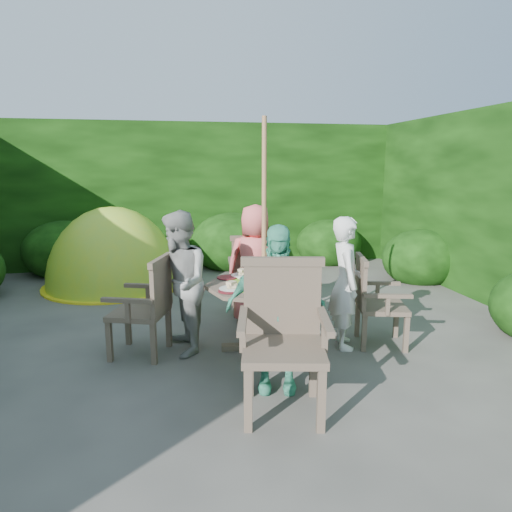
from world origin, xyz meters
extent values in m
plane|color=#494641|center=(0.00, 0.00, 0.00)|extent=(60.00, 60.00, 0.00)
cube|color=black|center=(0.00, 4.00, 1.25)|extent=(9.00, 1.00, 2.50)
cylinder|color=#473A2E|center=(0.40, -0.40, 0.31)|extent=(0.11, 0.11, 0.62)
cube|color=#473A2E|center=(0.40, -0.40, 0.03)|extent=(0.83, 0.16, 0.05)
cube|color=#473A2E|center=(0.40, -0.40, 0.03)|extent=(0.16, 0.83, 0.05)
cylinder|color=#473A2E|center=(0.40, -0.40, 0.64)|extent=(1.23, 1.23, 0.04)
cylinder|color=#6AB81F|center=(0.18, -0.55, 0.66)|extent=(0.26, 0.26, 0.00)
cylinder|color=#6AB81F|center=(0.58, -0.59, 0.66)|extent=(0.26, 0.26, 0.00)
cylinder|color=#6AB81F|center=(0.21, -0.22, 0.66)|extent=(0.26, 0.26, 0.00)
cylinder|color=#6AB81F|center=(0.61, -0.26, 0.66)|extent=(0.26, 0.26, 0.00)
cylinder|color=#6AB81F|center=(0.40, -0.40, 0.66)|extent=(0.26, 0.26, 0.00)
cylinder|color=white|center=(0.73, -0.25, 0.67)|extent=(0.23, 0.23, 0.01)
cylinder|color=white|center=(0.24, -0.07, 0.67)|extent=(0.23, 0.23, 0.01)
cylinder|color=white|center=(0.06, -0.56, 0.67)|extent=(0.23, 0.23, 0.01)
cylinder|color=white|center=(0.55, -0.74, 0.67)|extent=(0.23, 0.23, 0.01)
cylinder|color=red|center=(0.81, -0.44, 0.67)|extent=(0.20, 0.20, 0.01)
cylinder|color=red|center=(0.56, -0.02, 0.67)|extent=(0.20, 0.20, 0.01)
cylinder|color=red|center=(0.08, -0.13, 0.67)|extent=(0.20, 0.20, 0.01)
cylinder|color=red|center=(0.03, -0.62, 0.67)|extent=(0.20, 0.20, 0.01)
cylinder|color=red|center=(0.49, -0.81, 0.67)|extent=(0.20, 0.20, 0.01)
cylinder|color=#53A33F|center=(0.60, -0.38, 0.69)|extent=(0.16, 0.16, 0.05)
cylinder|color=#98673C|center=(0.40, -0.40, 1.10)|extent=(0.05, 0.05, 2.20)
cube|color=#473A2E|center=(1.57, -0.51, 0.39)|extent=(0.55, 0.57, 0.05)
cube|color=#473A2E|center=(1.72, -0.75, 0.19)|extent=(0.05, 0.05, 0.38)
cube|color=#473A2E|center=(1.81, -0.36, 0.19)|extent=(0.05, 0.05, 0.38)
cube|color=#473A2E|center=(1.33, -0.65, 0.19)|extent=(0.05, 0.05, 0.38)
cube|color=#473A2E|center=(1.43, -0.26, 0.19)|extent=(0.05, 0.05, 0.38)
cube|color=#473A2E|center=(1.36, -0.45, 0.63)|extent=(0.15, 0.47, 0.45)
cube|color=#473A2E|center=(1.51, -0.73, 0.57)|extent=(0.45, 0.15, 0.04)
cube|color=#473A2E|center=(1.63, -0.28, 0.57)|extent=(0.45, 0.15, 0.04)
cube|color=#473A2E|center=(-0.78, -0.30, 0.41)|extent=(0.61, 0.62, 0.05)
cube|color=#473A2E|center=(-0.91, -0.04, 0.20)|extent=(0.06, 0.06, 0.40)
cube|color=#473A2E|center=(-1.05, -0.43, 0.20)|extent=(0.06, 0.06, 0.40)
cube|color=#473A2E|center=(-0.51, -0.17, 0.20)|extent=(0.06, 0.06, 0.40)
cube|color=#473A2E|center=(-0.65, -0.57, 0.20)|extent=(0.06, 0.06, 0.40)
cube|color=#473A2E|center=(-0.56, -0.37, 0.67)|extent=(0.19, 0.48, 0.48)
cube|color=#473A2E|center=(-0.70, -0.07, 0.60)|extent=(0.47, 0.20, 0.04)
cube|color=#473A2E|center=(-0.86, -0.54, 0.60)|extent=(0.47, 0.20, 0.04)
cube|color=#473A2E|center=(0.50, 0.77, 0.43)|extent=(0.56, 0.54, 0.05)
cube|color=#473A2E|center=(0.73, 0.97, 0.21)|extent=(0.05, 0.05, 0.42)
cube|color=#473A2E|center=(0.30, 1.01, 0.21)|extent=(0.05, 0.05, 0.42)
cube|color=#473A2E|center=(0.70, 0.54, 0.21)|extent=(0.05, 0.05, 0.42)
cube|color=#473A2E|center=(0.26, 0.57, 0.21)|extent=(0.05, 0.05, 0.42)
cube|color=#473A2E|center=(0.48, 0.53, 0.69)|extent=(0.52, 0.08, 0.50)
cube|color=#473A2E|center=(0.75, 0.75, 0.62)|extent=(0.09, 0.50, 0.04)
cube|color=#473A2E|center=(0.24, 0.79, 0.62)|extent=(0.09, 0.50, 0.04)
cube|color=#473A2E|center=(0.29, -1.58, 0.48)|extent=(0.68, 0.66, 0.06)
cube|color=#473A2E|center=(0.01, -1.77, 0.23)|extent=(0.07, 0.07, 0.47)
cube|color=#473A2E|center=(0.48, -1.87, 0.23)|extent=(0.07, 0.07, 0.47)
cube|color=#473A2E|center=(0.10, -1.29, 0.23)|extent=(0.07, 0.07, 0.47)
cube|color=#473A2E|center=(0.58, -1.39, 0.23)|extent=(0.07, 0.07, 0.47)
cube|color=#473A2E|center=(0.35, -1.32, 0.78)|extent=(0.57, 0.16, 0.56)
cube|color=#473A2E|center=(0.01, -1.52, 0.70)|extent=(0.17, 0.56, 0.04)
cube|color=#473A2E|center=(0.58, -1.64, 0.70)|extent=(0.17, 0.56, 0.04)
imported|color=white|center=(1.19, -0.47, 0.65)|extent=(0.38, 0.52, 1.29)
imported|color=#9C9C97|center=(-0.40, -0.33, 0.68)|extent=(0.61, 0.73, 1.36)
imported|color=#E96260|center=(0.46, 0.39, 0.68)|extent=(0.76, 0.60, 1.35)
imported|color=#4EB794|center=(0.33, -1.20, 0.67)|extent=(0.83, 0.48, 1.33)
ellipsoid|color=#C0D929|center=(-1.31, 2.40, 0.00)|extent=(2.05, 2.05, 2.36)
ellipsoid|color=black|center=(-1.35, 1.74, 0.00)|extent=(0.68, 0.39, 0.81)
cylinder|color=yellow|center=(-1.31, 2.40, 0.01)|extent=(2.06, 2.06, 0.03)
camera|label=1|loc=(-0.47, -4.53, 1.76)|focal=32.00mm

